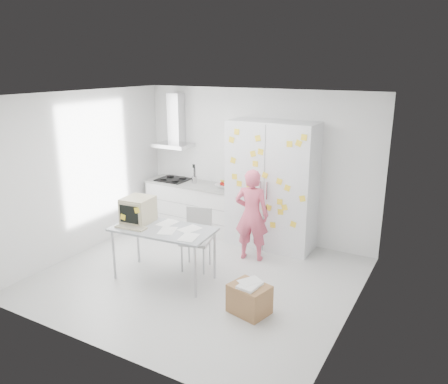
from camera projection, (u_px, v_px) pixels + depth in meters
The scene contains 10 objects.
floor at pixel (198, 278), 6.60m from camera, with size 4.50×4.00×0.02m, color silver.
walls at pixel (221, 180), 6.82m from camera, with size 4.52×4.01×2.70m.
ceiling at pixel (195, 95), 5.84m from camera, with size 4.50×4.00×0.02m, color white.
counter_run at pixel (193, 205), 8.45m from camera, with size 1.84×0.63×1.28m.
range_hood at pixel (175, 126), 8.36m from camera, with size 0.70×0.48×1.01m.
tall_cabinet at pixel (272, 185), 7.48m from camera, with size 1.50×0.68×2.20m.
person at pixel (252, 215), 7.03m from camera, with size 0.55×0.36×1.52m, color #E05770.
desk at pixel (147, 218), 6.47m from camera, with size 1.55×0.88×1.19m.
chair at pixel (197, 235), 6.82m from camera, with size 0.53×0.53×0.95m.
cardboard_box at pixel (249, 298), 5.61m from camera, with size 0.56×0.49×0.42m.
Camera 1 is at (3.26, -5.01, 3.10)m, focal length 35.00 mm.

